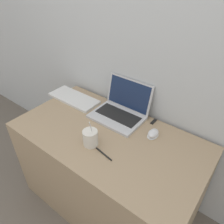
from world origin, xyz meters
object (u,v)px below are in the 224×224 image
usb_stick (154,122)px  pen (104,154)px  drink_cup (90,138)px  external_keyboard (74,98)px  computer_mouse (153,134)px  laptop (121,109)px

usb_stick → pen: (-0.08, -0.45, 0.00)m
drink_cup → external_keyboard: bearing=146.6°
computer_mouse → external_keyboard: (-0.72, -0.00, -0.01)m
pen → external_keyboard: bearing=151.0°
usb_stick → pen: size_ratio=0.45×
laptop → computer_mouse: size_ratio=3.74×
laptop → external_keyboard: laptop is taller
external_keyboard → laptop: bearing=7.8°
laptop → usb_stick: size_ratio=5.99×
pen → drink_cup: bearing=171.2°
laptop → pen: bearing=-68.4°
external_keyboard → pen: bearing=-29.0°
pen → laptop: bearing=111.6°
laptop → usb_stick: laptop is taller
external_keyboard → usb_stick: bearing=11.3°
drink_cup → external_keyboard: 0.54m
computer_mouse → external_keyboard: 0.72m
computer_mouse → pen: bearing=-114.7°
external_keyboard → computer_mouse: bearing=0.1°
laptop → drink_cup: size_ratio=1.81×
drink_cup → computer_mouse: size_ratio=2.06×
computer_mouse → usb_stick: size_ratio=1.60×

